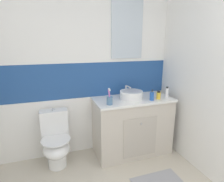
# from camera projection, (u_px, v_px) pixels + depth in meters

# --- Properties ---
(wall_back_tiled) EXTENTS (3.20, 0.20, 2.50)m
(wall_back_tiled) POSITION_uv_depth(u_px,v_px,m) (84.00, 69.00, 2.63)
(wall_back_tiled) COLOR white
(wall_back_tiled) RESTS_ON ground_plane
(vanity_cabinet) EXTENTS (1.12, 0.56, 0.85)m
(vanity_cabinet) POSITION_uv_depth(u_px,v_px,m) (132.00, 125.00, 2.75)
(vanity_cabinet) COLOR beige
(vanity_cabinet) RESTS_ON ground_plane
(sink_basin) EXTENTS (0.33, 0.37, 0.17)m
(sink_basin) POSITION_uv_depth(u_px,v_px,m) (131.00, 95.00, 2.60)
(sink_basin) COLOR white
(sink_basin) RESTS_ON vanity_cabinet
(toilet) EXTENTS (0.37, 0.50, 0.76)m
(toilet) POSITION_uv_depth(u_px,v_px,m) (56.00, 141.00, 2.45)
(toilet) COLOR white
(toilet) RESTS_ON ground_plane
(toothbrush_cup) EXTENTS (0.08, 0.08, 0.22)m
(toothbrush_cup) POSITION_uv_depth(u_px,v_px,m) (110.00, 100.00, 2.36)
(toothbrush_cup) COLOR #4C7299
(toothbrush_cup) RESTS_ON vanity_cabinet
(soap_dispenser) EXTENTS (0.06, 0.06, 0.16)m
(soap_dispenser) POSITION_uv_depth(u_px,v_px,m) (152.00, 96.00, 2.54)
(soap_dispenser) COLOR #2659B2
(soap_dispenser) RESTS_ON vanity_cabinet
(deodorant_spray_can) EXTENTS (0.04, 0.04, 0.17)m
(deodorant_spray_can) POSITION_uv_depth(u_px,v_px,m) (167.00, 93.00, 2.64)
(deodorant_spray_can) COLOR white
(deodorant_spray_can) RESTS_ON vanity_cabinet
(lotion_bottle_short) EXTENTS (0.06, 0.06, 0.12)m
(lotion_bottle_short) POSITION_uv_depth(u_px,v_px,m) (158.00, 95.00, 2.60)
(lotion_bottle_short) COLOR yellow
(lotion_bottle_short) RESTS_ON vanity_cabinet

